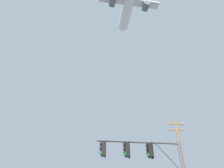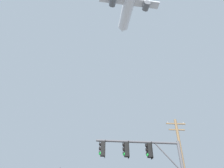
# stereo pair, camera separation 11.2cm
# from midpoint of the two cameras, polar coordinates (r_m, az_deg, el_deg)

# --- Properties ---
(signal_pole_near) EXTENTS (5.64, 0.57, 5.77)m
(signal_pole_near) POSITION_cam_midpoint_polar(r_m,az_deg,el_deg) (13.66, 10.37, -20.72)
(signal_pole_near) COLOR #4C4C51
(signal_pole_near) RESTS_ON ground
(utility_pole) EXTENTS (2.20, 0.28, 10.63)m
(utility_pole) POSITION_cam_midpoint_polar(r_m,az_deg,el_deg) (22.70, 19.99, -21.29)
(utility_pole) COLOR brown
(utility_pole) RESTS_ON ground
(airplane) EXTENTS (16.74, 21.67, 5.91)m
(airplane) POSITION_cam_midpoint_polar(r_m,az_deg,el_deg) (59.89, 4.95, 22.24)
(airplane) COLOR white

